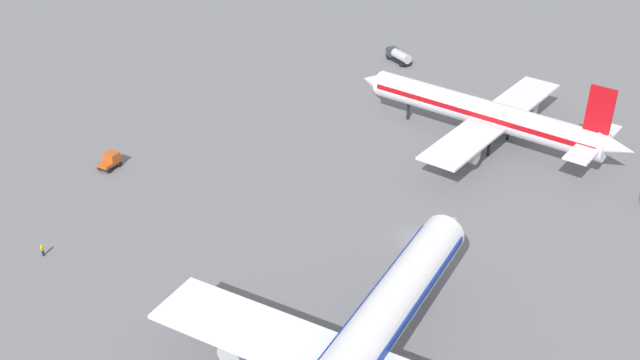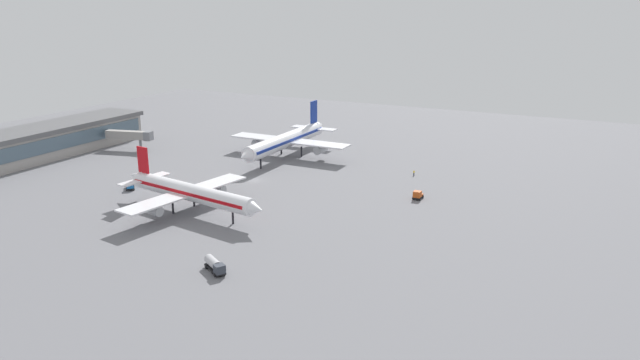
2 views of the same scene
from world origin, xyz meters
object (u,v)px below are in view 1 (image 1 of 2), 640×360
baggage_tug (110,161)px  fuel_truck (399,56)px  airplane_taxiing (357,353)px  ground_crew_worker (42,250)px  airplane_at_gate (486,114)px

baggage_tug → fuel_truck: (59.72, -20.76, 0.23)m
airplane_taxiing → ground_crew_worker: airplane_taxiing is taller
baggage_tug → fuel_truck: size_ratio=0.51×
airplane_at_gate → fuel_truck: 36.08m
airplane_at_gate → ground_crew_worker: (-55.68, 38.50, -4.26)m
airplane_at_gate → baggage_tug: airplane_at_gate is taller
airplane_taxiing → baggage_tug: 57.68m
airplane_taxiing → ground_crew_worker: size_ratio=31.63×
airplane_at_gate → ground_crew_worker: 67.83m
airplane_at_gate → ground_crew_worker: airplane_at_gate is taller
airplane_taxiing → fuel_truck: bearing=21.2°
baggage_tug → ground_crew_worker: size_ratio=1.93×
airplane_taxiing → baggage_tug: size_ratio=16.39×
fuel_truck → airplane_taxiing: bearing=142.1°
airplane_at_gate → fuel_truck: airplane_at_gate is taller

